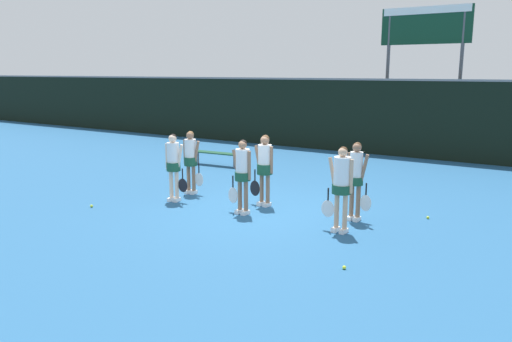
{
  "coord_description": "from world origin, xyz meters",
  "views": [
    {
      "loc": [
        6.31,
        -9.86,
        3.33
      ],
      "look_at": [
        -0.01,
        0.02,
        0.97
      ],
      "focal_mm": 35.0,
      "sensor_mm": 36.0,
      "label": 1
    }
  ],
  "objects": [
    {
      "name": "player_2",
      "position": [
        2.39,
        -0.46,
        1.08
      ],
      "size": [
        0.69,
        0.4,
        1.81
      ],
      "rotation": [
        0.0,
        0.0,
        -0.06
      ],
      "color": "tan",
      "rests_on": "ground_plane"
    },
    {
      "name": "player_0",
      "position": [
        -2.25,
        -0.41,
        1.04
      ],
      "size": [
        0.65,
        0.36,
        1.76
      ],
      "rotation": [
        0.0,
        0.0,
        0.16
      ],
      "color": "beige",
      "rests_on": "ground_plane"
    },
    {
      "name": "scoreboard",
      "position": [
        0.85,
        11.36,
        4.56
      ],
      "size": [
        3.58,
        0.15,
        5.85
      ],
      "color": "#515156",
      "rests_on": "ground_plane"
    },
    {
      "name": "ground_plane",
      "position": [
        0.0,
        0.0,
        0.0
      ],
      "size": [
        140.0,
        140.0,
        0.0
      ],
      "primitive_type": "plane",
      "color": "#235684"
    },
    {
      "name": "bench_courtside",
      "position": [
        -4.37,
        4.15,
        0.41
      ],
      "size": [
        2.07,
        0.51,
        0.47
      ],
      "rotation": [
        0.0,
        0.0,
        0.07
      ],
      "color": "#19472D",
      "rests_on": "ground_plane"
    },
    {
      "name": "player_1",
      "position": [
        -0.1,
        -0.43,
        1.04
      ],
      "size": [
        0.65,
        0.37,
        1.76
      ],
      "rotation": [
        0.0,
        0.0,
        -0.06
      ],
      "color": "#8C664C",
      "rests_on": "ground_plane"
    },
    {
      "name": "player_4",
      "position": [
        -0.04,
        0.46,
        1.07
      ],
      "size": [
        0.67,
        0.39,
        1.79
      ],
      "rotation": [
        0.0,
        0.0,
        -0.06
      ],
      "color": "#8C664C",
      "rests_on": "ground_plane"
    },
    {
      "name": "player_5",
      "position": [
        2.34,
        0.5,
        1.05
      ],
      "size": [
        0.6,
        0.33,
        1.78
      ],
      "rotation": [
        0.0,
        0.0,
        -0.02
      ],
      "color": "#8C664C",
      "rests_on": "ground_plane"
    },
    {
      "name": "tennis_ball_0",
      "position": [
        3.72,
        1.49,
        0.03
      ],
      "size": [
        0.07,
        0.07,
        0.07
      ],
      "primitive_type": "sphere",
      "color": "#CCE033",
      "rests_on": "ground_plane"
    },
    {
      "name": "tennis_ball_4",
      "position": [
        -3.04,
        0.59,
        0.03
      ],
      "size": [
        0.07,
        0.07,
        0.07
      ],
      "primitive_type": "sphere",
      "color": "#CCE033",
      "rests_on": "ground_plane"
    },
    {
      "name": "fence_windscreen",
      "position": [
        0.0,
        9.55,
        1.53
      ],
      "size": [
        60.0,
        0.08,
        3.03
      ],
      "color": "black",
      "rests_on": "ground_plane"
    },
    {
      "name": "player_3",
      "position": [
        -2.4,
        0.45,
        1.02
      ],
      "size": [
        0.65,
        0.36,
        1.73
      ],
      "rotation": [
        0.0,
        0.0,
        0.08
      ],
      "color": "#8C664C",
      "rests_on": "ground_plane"
    },
    {
      "name": "tennis_ball_2",
      "position": [
        -3.17,
        0.81,
        0.03
      ],
      "size": [
        0.07,
        0.07,
        0.07
      ],
      "primitive_type": "sphere",
      "color": "#CCE033",
      "rests_on": "ground_plane"
    },
    {
      "name": "tennis_ball_1",
      "position": [
        3.26,
        -2.3,
        0.03
      ],
      "size": [
        0.07,
        0.07,
        0.07
      ],
      "primitive_type": "sphere",
      "color": "#CCE033",
      "rests_on": "ground_plane"
    },
    {
      "name": "tennis_ball_3",
      "position": [
        -3.57,
        -2.0,
        0.03
      ],
      "size": [
        0.07,
        0.07,
        0.07
      ],
      "primitive_type": "sphere",
      "color": "#CCE033",
      "rests_on": "ground_plane"
    }
  ]
}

